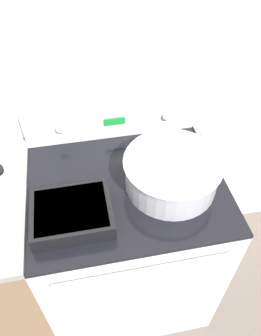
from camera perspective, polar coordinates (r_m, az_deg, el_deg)
kitchen_wall at (r=1.37m, az=-3.77°, el=18.41°), size 8.00×0.05×2.50m
stove_range at (r=1.67m, az=-0.58°, el=-12.83°), size 0.77×0.68×0.91m
control_panel at (r=1.45m, az=-2.94°, el=8.65°), size 0.77×0.07×0.18m
mixing_bowl at (r=1.24m, az=7.21°, el=-0.55°), size 0.37×0.37×0.13m
casserole_dish at (r=1.18m, az=-10.21°, el=-7.68°), size 0.28×0.23×0.07m
ladle at (r=1.40m, az=13.99°, el=2.69°), size 0.09×0.28×0.09m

